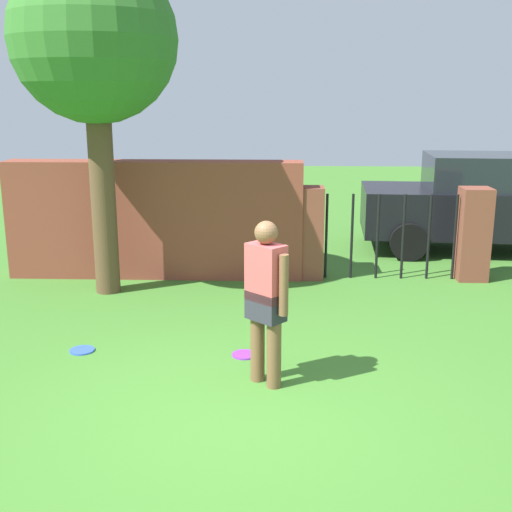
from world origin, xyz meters
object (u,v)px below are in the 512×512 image
(car, at_px, (483,203))
(tree, at_px, (94,43))
(frisbee_blue, at_px, (82,350))
(frisbee_purple, at_px, (244,355))
(person, at_px, (266,296))

(car, bearing_deg, tree, 28.05)
(frisbee_blue, distance_m, frisbee_purple, 1.80)
(tree, relative_size, frisbee_blue, 16.86)
(person, height_order, car, car)
(frisbee_blue, relative_size, frisbee_purple, 1.00)
(person, distance_m, frisbee_blue, 2.34)
(person, distance_m, car, 6.75)
(car, bearing_deg, frisbee_purple, 55.29)
(frisbee_blue, bearing_deg, tree, 97.27)
(car, distance_m, frisbee_blue, 7.61)
(person, height_order, frisbee_blue, person)
(person, relative_size, frisbee_blue, 6.00)
(tree, bearing_deg, car, 24.10)
(car, xyz_separation_m, frisbee_blue, (-5.76, -4.90, -0.85))
(person, xyz_separation_m, car, (3.72, 5.63, -0.04))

